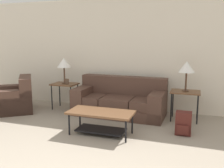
{
  "coord_description": "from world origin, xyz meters",
  "views": [
    {
      "loc": [
        1.44,
        -1.81,
        1.66
      ],
      "look_at": [
        -0.08,
        2.69,
        0.8
      ],
      "focal_mm": 40.0,
      "sensor_mm": 36.0,
      "label": 1
    }
  ],
  "objects_px": {
    "table_lamp_left": "(64,63)",
    "armchair": "(14,99)",
    "backpack": "(183,124)",
    "side_table_right": "(185,94)",
    "table_lamp_right": "(187,67)",
    "side_table_left": "(65,86)",
    "couch": "(120,101)",
    "coffee_table": "(101,117)"
  },
  "relations": [
    {
      "from": "armchair",
      "to": "table_lamp_left",
      "type": "distance_m",
      "value": 1.43
    },
    {
      "from": "side_table_right",
      "to": "table_lamp_right",
      "type": "bearing_deg",
      "value": 0.0
    },
    {
      "from": "side_table_right",
      "to": "table_lamp_right",
      "type": "height_order",
      "value": "table_lamp_right"
    },
    {
      "from": "coffee_table",
      "to": "side_table_left",
      "type": "bearing_deg",
      "value": 138.21
    },
    {
      "from": "armchair",
      "to": "backpack",
      "type": "xyz_separation_m",
      "value": [
        3.82,
        -0.25,
        -0.09
      ]
    },
    {
      "from": "couch",
      "to": "backpack",
      "type": "xyz_separation_m",
      "value": [
        1.4,
        -0.79,
        -0.1
      ]
    },
    {
      "from": "side_table_left",
      "to": "table_lamp_right",
      "type": "height_order",
      "value": "table_lamp_right"
    },
    {
      "from": "side_table_left",
      "to": "backpack",
      "type": "height_order",
      "value": "side_table_left"
    },
    {
      "from": "coffee_table",
      "to": "side_table_right",
      "type": "distance_m",
      "value": 1.87
    },
    {
      "from": "table_lamp_left",
      "to": "armchair",
      "type": "bearing_deg",
      "value": -151.28
    },
    {
      "from": "backpack",
      "to": "coffee_table",
      "type": "bearing_deg",
      "value": -161.86
    },
    {
      "from": "table_lamp_left",
      "to": "table_lamp_right",
      "type": "relative_size",
      "value": 1.0
    },
    {
      "from": "couch",
      "to": "table_lamp_left",
      "type": "xyz_separation_m",
      "value": [
        -1.38,
        0.02,
        0.8
      ]
    },
    {
      "from": "side_table_right",
      "to": "backpack",
      "type": "relative_size",
      "value": 1.5
    },
    {
      "from": "armchair",
      "to": "side_table_right",
      "type": "xyz_separation_m",
      "value": [
        3.8,
        0.57,
        0.26
      ]
    },
    {
      "from": "table_lamp_left",
      "to": "table_lamp_right",
      "type": "height_order",
      "value": "same"
    },
    {
      "from": "table_lamp_left",
      "to": "backpack",
      "type": "bearing_deg",
      "value": -16.24
    },
    {
      "from": "table_lamp_left",
      "to": "couch",
      "type": "bearing_deg",
      "value": -0.98
    },
    {
      "from": "armchair",
      "to": "table_lamp_left",
      "type": "height_order",
      "value": "table_lamp_left"
    },
    {
      "from": "coffee_table",
      "to": "armchair",
      "type": "bearing_deg",
      "value": 164.08
    },
    {
      "from": "side_table_right",
      "to": "coffee_table",
      "type": "bearing_deg",
      "value": -136.99
    },
    {
      "from": "table_lamp_right",
      "to": "side_table_right",
      "type": "bearing_deg",
      "value": 0.0
    },
    {
      "from": "table_lamp_left",
      "to": "table_lamp_right",
      "type": "distance_m",
      "value": 2.76
    },
    {
      "from": "couch",
      "to": "side_table_left",
      "type": "relative_size",
      "value": 3.25
    },
    {
      "from": "couch",
      "to": "side_table_right",
      "type": "height_order",
      "value": "couch"
    },
    {
      "from": "coffee_table",
      "to": "table_lamp_left",
      "type": "relative_size",
      "value": 1.89
    },
    {
      "from": "coffee_table",
      "to": "table_lamp_right",
      "type": "bearing_deg",
      "value": 43.01
    },
    {
      "from": "armchair",
      "to": "table_lamp_right",
      "type": "distance_m",
      "value": 3.92
    },
    {
      "from": "side_table_right",
      "to": "table_lamp_left",
      "type": "height_order",
      "value": "table_lamp_left"
    },
    {
      "from": "armchair",
      "to": "side_table_right",
      "type": "height_order",
      "value": "armchair"
    },
    {
      "from": "side_table_left",
      "to": "table_lamp_left",
      "type": "distance_m",
      "value": 0.55
    },
    {
      "from": "armchair",
      "to": "backpack",
      "type": "distance_m",
      "value": 3.83
    },
    {
      "from": "armchair",
      "to": "coffee_table",
      "type": "xyz_separation_m",
      "value": [
        2.44,
        -0.7,
        0.02
      ]
    },
    {
      "from": "coffee_table",
      "to": "table_lamp_right",
      "type": "height_order",
      "value": "table_lamp_right"
    },
    {
      "from": "couch",
      "to": "side_table_right",
      "type": "relative_size",
      "value": 3.25
    },
    {
      "from": "coffee_table",
      "to": "table_lamp_left",
      "type": "xyz_separation_m",
      "value": [
        -1.41,
        1.26,
        0.79
      ]
    },
    {
      "from": "side_table_left",
      "to": "backpack",
      "type": "distance_m",
      "value": 2.92
    },
    {
      "from": "couch",
      "to": "table_lamp_left",
      "type": "distance_m",
      "value": 1.6
    },
    {
      "from": "side_table_right",
      "to": "couch",
      "type": "bearing_deg",
      "value": -179.02
    },
    {
      "from": "side_table_right",
      "to": "table_lamp_right",
      "type": "relative_size",
      "value": 1.02
    },
    {
      "from": "table_lamp_right",
      "to": "backpack",
      "type": "xyz_separation_m",
      "value": [
        0.02,
        -0.81,
        -0.9
      ]
    },
    {
      "from": "couch",
      "to": "side_table_right",
      "type": "bearing_deg",
      "value": 0.98
    }
  ]
}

